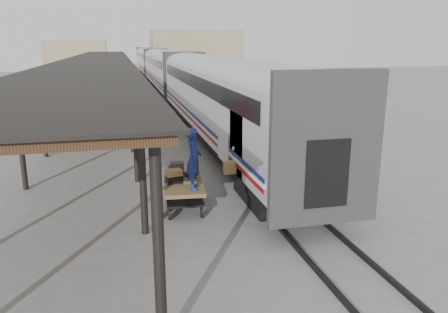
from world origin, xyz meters
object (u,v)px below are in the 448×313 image
baggage_cart (184,189)px  porter (194,159)px  luggage_tug (97,117)px  pedestrian (113,110)px

baggage_cart → porter: porter is taller
baggage_cart → porter: bearing=-64.0°
luggage_tug → pedestrian: bearing=42.0°
luggage_tug → porter: size_ratio=0.85×
baggage_cart → pedestrian: 17.07m
porter → pedestrian: (-2.59, 17.56, -0.91)m
porter → pedestrian: bearing=17.8°
luggage_tug → porter: bearing=-80.7°
baggage_cart → luggage_tug: (-3.42, 15.83, 0.00)m
baggage_cart → luggage_tug: bearing=107.2°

